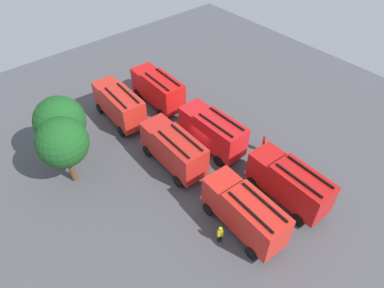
# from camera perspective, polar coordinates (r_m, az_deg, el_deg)

# --- Properties ---
(ground_plane) EXTENTS (54.80, 54.80, 0.00)m
(ground_plane) POSITION_cam_1_polar(r_m,az_deg,el_deg) (33.09, -0.00, -1.78)
(ground_plane) COLOR #4C4C51
(fire_truck_0) EXTENTS (7.27, 2.92, 3.88)m
(fire_truck_0) POSITION_cam_1_polar(r_m,az_deg,el_deg) (28.95, 15.80, -6.06)
(fire_truck_0) COLOR red
(fire_truck_0) RESTS_ON ground
(fire_truck_1) EXTENTS (7.22, 2.80, 3.88)m
(fire_truck_1) POSITION_cam_1_polar(r_m,az_deg,el_deg) (32.51, 3.40, 2.30)
(fire_truck_1) COLOR red
(fire_truck_1) RESTS_ON ground
(fire_truck_2) EXTENTS (7.28, 2.97, 3.88)m
(fire_truck_2) POSITION_cam_1_polar(r_m,az_deg,el_deg) (38.32, -5.69, 9.19)
(fire_truck_2) COLOR red
(fire_truck_2) RESTS_ON ground
(fire_truck_3) EXTENTS (7.31, 3.05, 3.88)m
(fire_truck_3) POSITION_cam_1_polar(r_m,az_deg,el_deg) (26.37, 8.67, -10.92)
(fire_truck_3) COLOR red
(fire_truck_3) RESTS_ON ground
(fire_truck_4) EXTENTS (7.27, 2.93, 3.88)m
(fire_truck_4) POSITION_cam_1_polar(r_m,az_deg,el_deg) (30.66, -3.09, -0.69)
(fire_truck_4) COLOR red
(fire_truck_4) RESTS_ON ground
(fire_truck_5) EXTENTS (7.32, 3.07, 3.88)m
(fire_truck_5) POSITION_cam_1_polar(r_m,az_deg,el_deg) (36.54, -11.98, 6.52)
(fire_truck_5) COLOR red
(fire_truck_5) RESTS_ON ground
(firefighter_0) EXTENTS (0.41, 0.48, 1.71)m
(firefighter_0) POSITION_cam_1_polar(r_m,az_deg,el_deg) (26.47, 4.67, -14.65)
(firefighter_0) COLOR black
(firefighter_0) RESTS_ON ground
(firefighter_1) EXTENTS (0.44, 0.48, 1.84)m
(firefighter_1) POSITION_cam_1_polar(r_m,az_deg,el_deg) (33.44, 11.76, 0.14)
(firefighter_1) COLOR black
(firefighter_1) RESTS_ON ground
(firefighter_2) EXTENTS (0.45, 0.30, 1.71)m
(firefighter_2) POSITION_cam_1_polar(r_m,az_deg,el_deg) (31.68, 9.82, -2.65)
(firefighter_2) COLOR black
(firefighter_2) RESTS_ON ground
(tree_0) EXTENTS (4.25, 4.25, 6.59)m
(tree_0) POSITION_cam_1_polar(r_m,az_deg,el_deg) (29.69, -20.63, 0.24)
(tree_0) COLOR brown
(tree_0) RESTS_ON ground
(tree_1) EXTENTS (4.41, 4.41, 6.84)m
(tree_1) POSITION_cam_1_polar(r_m,az_deg,el_deg) (31.66, -21.01, 3.50)
(tree_1) COLOR brown
(tree_1) RESTS_ON ground
(traffic_cone_0) EXTENTS (0.46, 0.46, 0.66)m
(traffic_cone_0) POSITION_cam_1_polar(r_m,az_deg,el_deg) (39.58, -10.64, 6.61)
(traffic_cone_0) COLOR #F2600C
(traffic_cone_0) RESTS_ON ground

